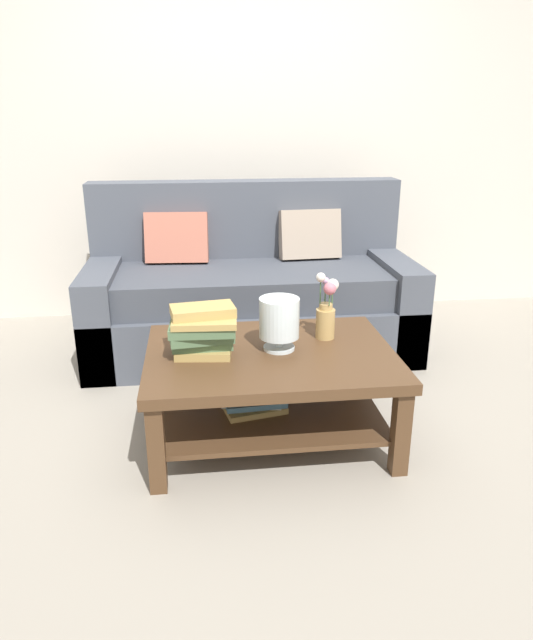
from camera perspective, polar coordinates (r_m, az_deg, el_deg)
name	(u,v)px	position (r m, az deg, el deg)	size (l,w,h in m)	color
ground_plane	(273,401)	(3.16, 0.68, -8.08)	(10.00, 10.00, 0.00)	gray
back_wall	(244,132)	(4.43, -2.23, 18.17)	(6.40, 0.12, 2.70)	beige
couch	(251,294)	(3.75, -1.59, 2.57)	(2.05, 0.90, 1.06)	#474C56
coffee_table	(269,376)	(2.69, 0.29, -5.57)	(1.14, 0.83, 0.45)	#4C331E
book_stack_main	(203,330)	(2.58, -6.35, -1.02)	(0.31, 0.23, 0.23)	tan
glass_hurricane_vase	(279,320)	(2.62, 1.28, 0.03)	(0.18, 0.18, 0.25)	silver
flower_pitcher	(326,311)	(2.77, 5.96, 0.85)	(0.11, 0.11, 0.33)	tan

